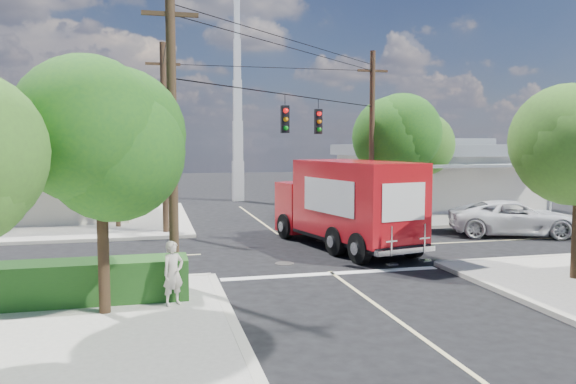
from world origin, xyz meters
name	(u,v)px	position (x,y,z in m)	size (l,w,h in m)	color
ground	(300,250)	(0.00, 0.00, 0.00)	(120.00, 120.00, 0.00)	black
sidewalk_ne	(420,210)	(10.88, 10.88, 0.07)	(14.12, 14.12, 0.14)	#9B968C
sidewalk_nw	(58,221)	(-10.88, 10.88, 0.07)	(14.12, 14.12, 0.14)	#9B968C
road_markings	(309,257)	(0.00, -1.47, 0.01)	(32.00, 32.00, 0.01)	beige
building_ne	(435,174)	(12.50, 11.97, 2.32)	(11.80, 10.20, 4.50)	beige
building_nw	(40,180)	(-12.00, 12.46, 2.22)	(10.80, 10.20, 4.30)	beige
radio_tower	(238,126)	(0.50, 20.00, 5.64)	(0.80, 0.80, 17.00)	silver
tree_sw_front	(100,144)	(-6.99, -7.54, 4.33)	(3.88, 3.78, 6.03)	#422D1C
tree_ne_front	(395,135)	(7.21, 6.76, 4.77)	(4.21, 4.14, 6.66)	#422D1C
tree_ne_back	(420,146)	(9.81, 8.96, 4.19)	(3.77, 3.66, 5.82)	#422D1C
palm_nw_front	(116,129)	(-7.50, 7.50, 5.04)	(3.01, 3.08, 5.59)	#422D1C
palm_nw_back	(77,137)	(-9.50, 9.00, 4.67)	(3.01, 3.08, 5.19)	#422D1C
utility_poles	(254,135)	(-1.58, 1.60, 4.67)	(12.00, 10.68, 9.00)	#473321
picket_fence	(80,275)	(-7.80, -5.60, 0.68)	(5.94, 0.06, 1.00)	silver
hedge_sw	(68,282)	(-8.00, -6.40, 0.69)	(6.20, 1.20, 1.10)	#1F4819
vending_boxes	(386,211)	(6.50, 6.20, 0.69)	(1.90, 0.50, 1.10)	red
delivery_truck	(346,204)	(1.94, -0.07, 1.84)	(4.28, 8.70, 3.62)	black
parked_car	(514,218)	(10.75, 1.11, 0.82)	(2.71, 5.88, 1.63)	silver
pedestrian	(173,273)	(-5.31, -7.25, 0.98)	(0.62, 0.40, 1.68)	beige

